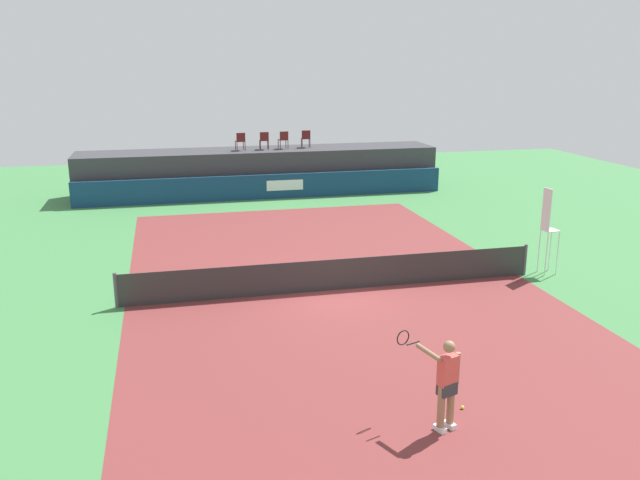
% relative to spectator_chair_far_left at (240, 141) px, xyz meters
% --- Properties ---
extents(ground_plane, '(48.00, 48.00, 0.00)m').
position_rel_spectator_chair_far_left_xyz_m(ground_plane, '(0.97, -12.01, -2.69)').
color(ground_plane, '#3D7A42').
extents(court_inner, '(12.00, 22.00, 0.00)m').
position_rel_spectator_chair_far_left_xyz_m(court_inner, '(0.97, -15.01, -2.69)').
color(court_inner, maroon).
rests_on(court_inner, ground).
extents(sponsor_wall, '(18.00, 0.22, 1.20)m').
position_rel_spectator_chair_far_left_xyz_m(sponsor_wall, '(0.97, -1.51, -2.09)').
color(sponsor_wall, navy).
rests_on(sponsor_wall, ground).
extents(spectator_platform, '(18.00, 2.80, 2.20)m').
position_rel_spectator_chair_far_left_xyz_m(spectator_platform, '(0.97, 0.29, -1.59)').
color(spectator_platform, '#38383D').
rests_on(spectator_platform, ground).
extents(spectator_chair_far_left, '(0.48, 0.48, 0.89)m').
position_rel_spectator_chair_far_left_xyz_m(spectator_chair_far_left, '(0.00, 0.00, 0.00)').
color(spectator_chair_far_left, '#561919').
rests_on(spectator_chair_far_left, spectator_platform).
extents(spectator_chair_left, '(0.46, 0.46, 0.89)m').
position_rel_spectator_chair_far_left_xyz_m(spectator_chair_left, '(1.20, 0.10, 0.00)').
color(spectator_chair_left, '#561919').
rests_on(spectator_chair_left, spectator_platform).
extents(spectator_chair_center, '(0.48, 0.48, 0.89)m').
position_rel_spectator_chair_far_left_xyz_m(spectator_chair_center, '(2.19, 0.14, 0.00)').
color(spectator_chair_center, '#561919').
rests_on(spectator_chair_center, spectator_platform).
extents(spectator_chair_right, '(0.48, 0.48, 0.89)m').
position_rel_spectator_chair_far_left_xyz_m(spectator_chair_right, '(3.41, 0.38, 0.00)').
color(spectator_chair_right, '#561919').
rests_on(spectator_chair_right, spectator_platform).
extents(umpire_chair, '(0.46, 0.46, 2.76)m').
position_rel_spectator_chair_far_left_xyz_m(umpire_chair, '(7.86, -15.01, -1.11)').
color(umpire_chair, white).
rests_on(umpire_chair, ground).
extents(tennis_net, '(12.40, 0.02, 0.95)m').
position_rel_spectator_chair_far_left_xyz_m(tennis_net, '(0.97, -15.01, -2.22)').
color(tennis_net, '#2D2D2D').
rests_on(tennis_net, ground).
extents(net_post_near, '(0.10, 0.10, 1.00)m').
position_rel_spectator_chair_far_left_xyz_m(net_post_near, '(-5.23, -15.01, -2.19)').
color(net_post_near, '#4C4C51').
rests_on(net_post_near, ground).
extents(net_post_far, '(0.10, 0.10, 1.00)m').
position_rel_spectator_chair_far_left_xyz_m(net_post_far, '(7.17, -15.01, -2.19)').
color(net_post_far, '#4C4C51').
rests_on(net_post_far, ground).
extents(tennis_player, '(0.98, 1.09, 1.77)m').
position_rel_spectator_chair_far_left_xyz_m(tennis_player, '(1.03, -22.81, -1.73)').
color(tennis_player, white).
rests_on(tennis_player, court_inner).
extents(tennis_ball, '(0.07, 0.07, 0.07)m').
position_rel_spectator_chair_far_left_xyz_m(tennis_ball, '(1.68, -22.24, -2.66)').
color(tennis_ball, '#D8EA33').
rests_on(tennis_ball, court_inner).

